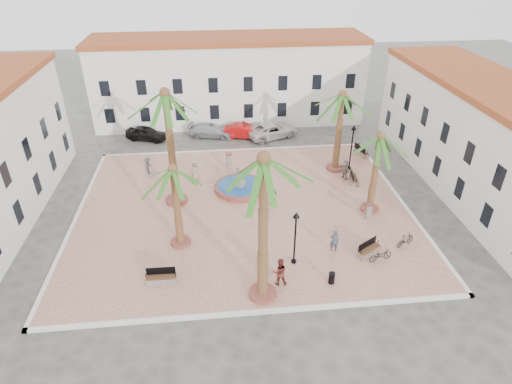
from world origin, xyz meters
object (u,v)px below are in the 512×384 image
Objects in this scene: bicycle_b at (405,240)px; car_black at (146,133)px; pedestrian_fountain_a at (195,170)px; bench_e at (354,179)px; bench_se at (369,251)px; palm_e at (379,146)px; cyclist_a at (334,240)px; lamppost_e at (352,140)px; car_red at (245,131)px; pedestrian_north at (148,166)px; bollard_e at (369,211)px; bicycle_a at (380,255)px; fountain at (240,186)px; cyclist_b at (280,272)px; palm_s at (264,176)px; bench_s at (161,279)px; litter_bin at (332,278)px; pedestrian_fountain_b at (271,194)px; car_silver at (211,131)px; lamppost_s at (296,229)px; bollard_n at (229,160)px; palm_nw at (166,106)px; pedestrian_east at (345,169)px; bench_ne at (361,152)px; palm_ne at (342,104)px; bollard_se at (264,262)px; car_white at (273,130)px.

car_black is (-20.13, 20.74, 0.11)m from bicycle_b.
bench_e is at bearing -11.93° from pedestrian_fountain_a.
bench_se is at bearing 77.45° from bicycle_b.
palm_e is 7.88m from cyclist_a.
lamppost_e is 12.70m from car_red.
pedestrian_north is at bearing 177.07° from lamppost_e.
lamppost_e reaches higher than car_red.
bollard_e is at bearing -179.49° from bench_e.
bench_se reaches higher than bicycle_a.
car_black is at bearing 127.92° from fountain.
car_red is (-0.29, 23.13, -0.37)m from cyclist_b.
palm_s reaches higher than bench_s.
lamppost_e is 16.02m from litter_bin.
car_silver is (-4.62, 14.42, -0.31)m from pedestrian_fountain_b.
litter_bin is at bearing -47.49° from lamppost_s.
lamppost_s is 3.76m from litter_bin.
cyclist_b reaches higher than litter_bin.
bench_s is (-5.73, -10.95, -0.02)m from fountain.
palm_e is at bearing -37.60° from bollard_n.
palm_nw reaches higher than pedestrian_north.
palm_e is at bearing -14.02° from bicycle_b.
car_black reaches higher than car_silver.
palm_s is 7.43m from cyclist_b.
bench_se is at bearing -27.75° from pedestrian_east.
fountain is at bearing 98.37° from bench_e.
palm_nw is 2.11× the size of car_red.
litter_bin is at bearing 140.80° from bench_ne.
lamppost_e is at bearing -75.60° from pedestrian_north.
car_red is at bearing 122.63° from pedestrian_fountain_b.
bicycle_a is (3.78, 1.78, 0.06)m from litter_bin.
palm_e is at bearing -82.75° from palm_ne.
bench_e reaches higher than litter_bin.
bollard_se reaches higher than bench_ne.
lamppost_s reaches higher than pedestrian_north.
pedestrian_north is at bearing 129.38° from litter_bin.
pedestrian_fountain_b is at bearing 93.97° from lamppost_s.
bollard_se is 0.86× the size of bicycle_a.
palm_ne is (8.65, 15.57, -1.95)m from palm_s.
cyclist_a is (0.96, 3.12, 0.47)m from litter_bin.
palm_ne is at bearing 58.37° from bollard_se.
bollard_e is 4.97m from bicycle_a.
lamppost_e is 2.36× the size of pedestrian_fountain_a.
car_silver is 6.65m from car_white.
car_red is at bearing 56.39° from pedestrian_fountain_a.
bench_s is at bearing -151.90° from car_black.
pedestrian_fountain_a is 1.13× the size of pedestrian_north.
litter_bin is at bearing 178.74° from cyclist_b.
palm_ne is 1.56× the size of car_silver.
pedestrian_fountain_b is (-2.51, 9.59, 0.47)m from litter_bin.
car_white is at bearing 125.92° from lamppost_e.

